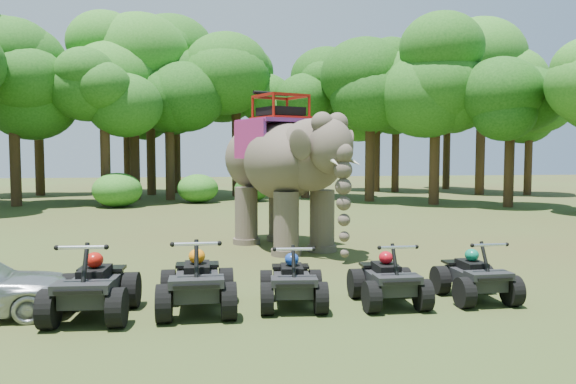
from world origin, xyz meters
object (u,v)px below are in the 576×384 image
(atv_0, at_px, (92,278))
(atv_3, at_px, (388,272))
(atv_4, at_px, (475,269))
(elephant, at_px, (283,170))
(atv_1, at_px, (197,274))
(atv_2, at_px, (292,274))

(atv_0, distance_m, atv_3, 5.37)
(atv_4, bearing_deg, atv_0, -179.66)
(elephant, relative_size, atv_0, 3.02)
(elephant, bearing_deg, atv_1, -134.52)
(atv_0, xyz_separation_m, atv_3, (5.37, 0.09, -0.08))
(atv_2, height_order, atv_4, atv_2)
(elephant, bearing_deg, atv_0, -146.43)
(atv_3, bearing_deg, atv_4, 1.92)
(elephant, distance_m, atv_4, 7.38)
(atv_1, height_order, atv_4, atv_1)
(atv_0, height_order, atv_1, atv_0)
(atv_3, relative_size, atv_4, 1.01)
(atv_1, xyz_separation_m, atv_2, (1.75, 0.08, -0.08))
(elephant, xyz_separation_m, atv_1, (-2.46, -6.59, -1.67))
(atv_1, relative_size, atv_4, 1.14)
(atv_1, xyz_separation_m, atv_4, (5.35, 0.03, -0.08))
(atv_4, bearing_deg, atv_3, -178.91)
(atv_1, relative_size, atv_3, 1.13)
(atv_1, distance_m, atv_3, 3.57)
(atv_1, height_order, atv_3, atv_1)
(elephant, height_order, atv_3, elephant)
(atv_0, bearing_deg, atv_3, 4.61)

